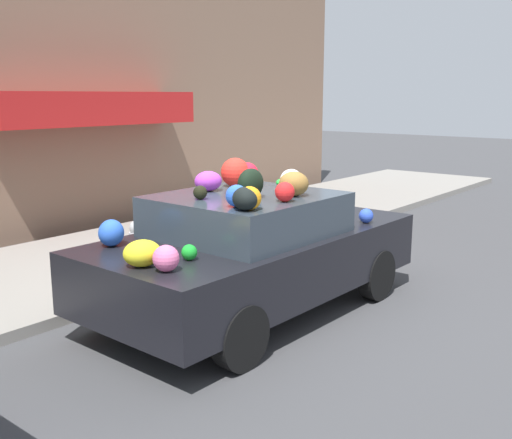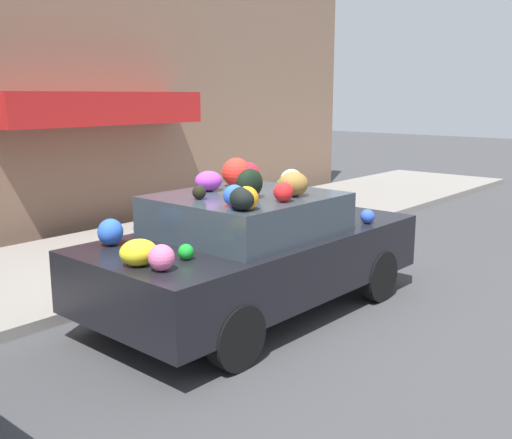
% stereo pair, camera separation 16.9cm
% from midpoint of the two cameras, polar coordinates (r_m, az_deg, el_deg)
% --- Properties ---
extents(ground_plane, '(60.00, 60.00, 0.00)m').
position_cam_midpoint_polar(ground_plane, '(6.97, -1.89, -8.33)').
color(ground_plane, '#424244').
extents(sidewalk_curb, '(24.00, 3.20, 0.13)m').
position_cam_midpoint_polar(sidewalk_curb, '(8.88, -15.20, -3.87)').
color(sidewalk_curb, gray).
rests_on(sidewalk_curb, ground).
extents(building_facade, '(18.00, 1.20, 5.16)m').
position_cam_midpoint_polar(building_facade, '(10.49, -22.84, 11.75)').
color(building_facade, '#846651').
rests_on(building_facade, ground).
extents(fire_hydrant, '(0.20, 0.20, 0.70)m').
position_cam_midpoint_polar(fire_hydrant, '(7.86, -11.85, -2.63)').
color(fire_hydrant, '#B2B2B7').
rests_on(fire_hydrant, sidewalk_curb).
extents(art_car, '(3.96, 1.92, 1.69)m').
position_cam_midpoint_polar(art_car, '(6.61, -0.96, -2.75)').
color(art_car, black).
rests_on(art_car, ground).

